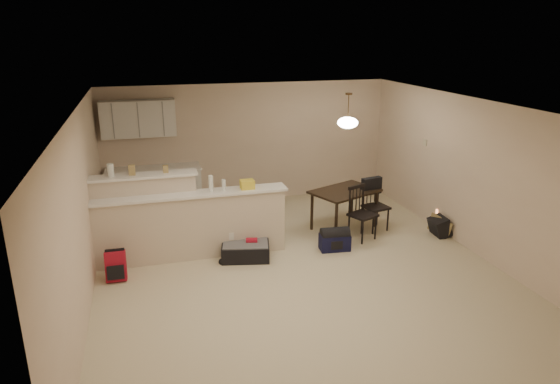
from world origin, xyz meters
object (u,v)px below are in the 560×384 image
object	(u,v)px
suitcase	(246,251)
black_daypack	(440,227)
dining_table	(345,195)
navy_duffel	(335,242)
dining_chair_near	(363,213)
dining_chair_far	(376,206)
red_backpack	(116,266)
pendant_lamp	(348,122)

from	to	relation	value
suitcase	black_daypack	size ratio (longest dim) A/B	2.03
dining_table	navy_duffel	bearing A→B (deg)	-143.82
dining_chair_near	suitcase	xyz separation A→B (m)	(-2.14, -0.23, -0.35)
dining_chair_far	suitcase	xyz separation A→B (m)	(-2.56, -0.57, -0.34)
dining_chair_near	dining_chair_far	distance (m)	0.54
dining_chair_far	dining_table	bearing A→B (deg)	146.02
dining_table	red_backpack	size ratio (longest dim) A/B	3.19
dining_table	dining_chair_far	world-z (taller)	dining_chair_far
dining_table	red_backpack	xyz separation A→B (m)	(-4.01, -0.98, -0.43)
pendant_lamp	red_backpack	distance (m)	4.49
red_backpack	black_daypack	size ratio (longest dim) A/B	1.18
navy_duffel	pendant_lamp	bearing A→B (deg)	64.88
dining_chair_far	navy_duffel	size ratio (longest dim) A/B	1.88
black_daypack	dining_chair_near	bearing A→B (deg)	84.97
dining_table	suitcase	distance (m)	2.24
suitcase	navy_duffel	size ratio (longest dim) A/B	1.52
pendant_lamp	dining_chair_near	distance (m)	1.62
suitcase	black_daypack	distance (m)	3.55
suitcase	navy_duffel	xyz separation A→B (m)	(1.51, -0.07, 0.01)
black_daypack	pendant_lamp	bearing A→B (deg)	66.82
dining_table	dining_chair_near	world-z (taller)	dining_chair_near
dining_table	pendant_lamp	bearing A→B (deg)	-131.19
dining_chair_near	black_daypack	xyz separation A→B (m)	(1.41, -0.23, -0.31)
dining_table	black_daypack	bearing A→B (deg)	-50.15
dining_table	pendant_lamp	distance (m)	1.34
dining_chair_near	red_backpack	distance (m)	4.16
red_backpack	dining_table	bearing A→B (deg)	15.53
navy_duffel	red_backpack	bearing A→B (deg)	-172.08
pendant_lamp	dining_chair_near	world-z (taller)	pendant_lamp
red_backpack	dining_chair_far	bearing A→B (deg)	11.28
dining_chair_far	suitcase	size ratio (longest dim) A/B	1.24
black_daypack	dining_table	bearing A→B (deg)	66.82
suitcase	dining_chair_near	bearing A→B (deg)	18.38
red_backpack	navy_duffel	xyz separation A→B (m)	(3.49, 0.12, -0.08)
black_daypack	dining_chair_far	bearing A→B (deg)	64.38
pendant_lamp	navy_duffel	distance (m)	2.11
dining_table	pendant_lamp	size ratio (longest dim) A/B	2.26
suitcase	red_backpack	xyz separation A→B (m)	(-1.98, -0.19, 0.09)
suitcase	navy_duffel	world-z (taller)	navy_duffel
navy_duffel	black_daypack	distance (m)	2.04
dining_chair_near	suitcase	size ratio (longest dim) A/B	1.27
dining_chair_near	suitcase	bearing A→B (deg)	162.72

